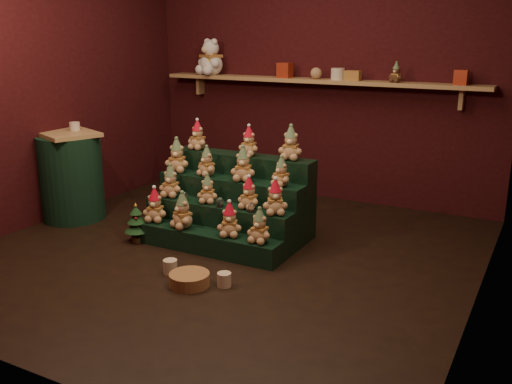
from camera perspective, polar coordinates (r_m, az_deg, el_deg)
The scene contains 40 objects.
ground at distance 4.85m, azimuth -3.20°, elevation -6.10°, with size 4.00×4.00×0.00m, color black.
back_wall at distance 6.35m, azimuth 6.50°, elevation 12.01°, with size 4.00×0.10×2.80m, color black.
left_wall at distance 5.86m, azimuth -21.11°, elevation 10.78°, with size 0.10×4.00×2.80m, color black.
right_wall at distance 3.86m, azimuth 23.69°, elevation 8.45°, with size 0.10×4.00×2.80m, color black.
back_shelf at distance 6.20m, azimuth 5.85°, elevation 10.96°, with size 3.60×0.26×0.24m.
riser_tier_front at distance 4.87m, azimuth -5.18°, elevation -4.93°, with size 1.40×0.22×0.18m, color black.
riser_tier_midfront at distance 5.01m, azimuth -3.82°, elevation -3.19°, with size 1.40×0.22×0.36m, color black.
riser_tier_midback at distance 5.16m, azimuth -2.55°, elevation -1.55°, with size 1.40×0.22×0.54m, color black.
riser_tier_back at distance 5.32m, azimuth -1.35°, elevation -0.00°, with size 1.40×0.22×0.72m, color black.
teddy_0 at distance 5.10m, azimuth -10.07°, elevation -1.30°, with size 0.21×0.19×0.30m, color tan, non-canonical shape.
teddy_1 at distance 4.89m, azimuth -7.36°, elevation -1.83°, with size 0.22×0.20×0.31m, color tan, non-canonical shape.
teddy_2 at distance 4.67m, azimuth -2.67°, elevation -2.77°, with size 0.20×0.18×0.28m, color tan, non-canonical shape.
teddy_3 at distance 4.52m, azimuth 0.36°, elevation -3.39°, with size 0.20×0.18×0.28m, color tan, non-canonical shape.
teddy_4 at distance 5.19m, azimuth -8.54°, elevation 1.10°, with size 0.21×0.19×0.29m, color tan, non-canonical shape.
teddy_5 at distance 4.97m, azimuth -4.87°, elevation 0.32°, with size 0.18×0.16×0.25m, color tan, non-canonical shape.
teddy_6 at distance 4.78m, azimuth -0.70°, elevation -0.13°, with size 0.19×0.17×0.27m, color tan, non-canonical shape.
teddy_7 at distance 4.64m, azimuth 1.93°, elevation -0.52°, with size 0.21×0.19×0.29m, color tan, non-canonical shape.
teddy_8 at distance 5.34m, azimuth -7.91°, elevation 3.65°, with size 0.22×0.20×0.31m, color tan, non-canonical shape.
teddy_9 at distance 5.17m, azimuth -4.93°, elevation 3.08°, with size 0.19×0.17×0.27m, color tan, non-canonical shape.
teddy_10 at distance 4.97m, azimuth -1.28°, elevation 2.83°, with size 0.22×0.19×0.30m, color tan, non-canonical shape.
teddy_11 at distance 4.81m, azimuth 2.56°, elevation 2.05°, with size 0.18×0.16×0.25m, color tan, non-canonical shape.
teddy_12 at distance 5.45m, azimuth -5.86°, elevation 5.67°, with size 0.19×0.17×0.27m, color tan, non-canonical shape.
teddy_13 at distance 5.15m, azimuth -0.71°, elevation 5.10°, with size 0.19×0.17×0.26m, color tan, non-canonical shape.
teddy_14 at distance 4.99m, azimuth 3.50°, elevation 4.93°, with size 0.21×0.19×0.30m, color tan, non-canonical shape.
snow_globe_a at distance 5.06m, azimuth -7.23°, elevation -0.42°, with size 0.06×0.06×0.09m.
snow_globe_b at distance 4.86m, azimuth -3.63°, elevation -1.02°, with size 0.06×0.06×0.08m.
snow_globe_c at distance 4.71m, azimuth -0.46°, elevation -1.54°, with size 0.06×0.06×0.08m.
side_table at distance 5.89m, azimuth -17.98°, elevation 1.51°, with size 0.70×0.65×0.87m.
table_ornament at distance 5.87m, azimuth -17.68°, elevation 6.29°, with size 0.10×0.10×0.08m, color beige.
mini_christmas_tree at distance 5.15m, azimuth -11.86°, elevation -3.01°, with size 0.21×0.21×0.36m.
mug_left at distance 4.48m, azimuth -8.57°, elevation -7.39°, with size 0.11×0.11×0.11m, color beige.
mug_right at distance 4.23m, azimuth -3.20°, elevation -8.74°, with size 0.10×0.10×0.10m, color beige.
wicker_basket at distance 4.27m, azimuth -6.67°, elevation -8.67°, with size 0.30×0.30×0.09m, color #9B6A3E.
white_bear at distance 6.74m, azimuth -4.53°, elevation 13.77°, with size 0.37×0.33×0.51m, color white, non-canonical shape.
brown_bear at distance 5.88m, azimuth 13.83°, elevation 11.53°, with size 0.14×0.12×0.19m, color #482818, non-canonical shape.
gift_tin_red_a at distance 6.30m, azimuth 2.91°, elevation 12.06°, with size 0.14×0.14×0.16m, color #A53019.
gift_tin_cream at distance 6.07m, azimuth 8.17°, elevation 11.60°, with size 0.14×0.14×0.12m, color beige.
gift_tin_red_b at distance 5.76m, azimuth 19.83°, elevation 10.73°, with size 0.12×0.12×0.14m, color #A53019.
shelf_plush_ball at distance 6.16m, azimuth 6.03°, elevation 11.73°, with size 0.12×0.12×0.12m, color tan.
scarf_gift_box at distance 6.02m, azimuth 9.64°, elevation 11.41°, with size 0.16×0.10×0.10m, color #D75A1E.
Camera 1 is at (2.37, -3.83, 1.80)m, focal length 40.00 mm.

